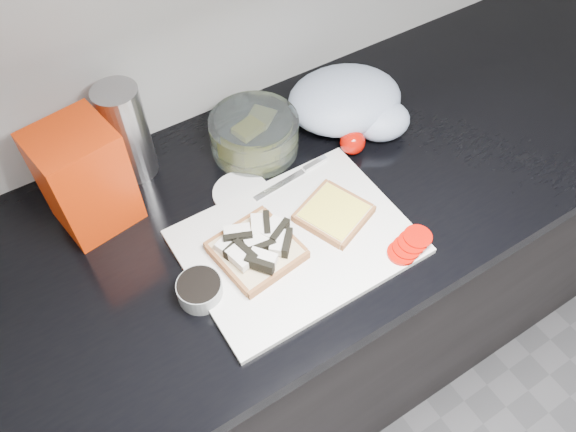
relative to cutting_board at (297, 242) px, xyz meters
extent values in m
cube|color=black|center=(0.08, 0.11, -0.48)|extent=(3.50, 0.60, 0.86)
cube|color=black|center=(0.08, 0.11, -0.03)|extent=(3.50, 0.64, 0.04)
cube|color=white|center=(0.00, 0.00, 0.00)|extent=(0.40, 0.30, 0.01)
cube|color=#CAB78E|center=(-0.08, 0.01, 0.01)|extent=(0.15, 0.15, 0.02)
cube|color=white|center=(-0.11, 0.04, 0.03)|extent=(0.05, 0.04, 0.02)
cube|color=black|center=(-0.11, 0.04, 0.03)|extent=(0.05, 0.03, 0.02)
cube|color=white|center=(-0.09, 0.05, 0.04)|extent=(0.05, 0.04, 0.02)
cube|color=black|center=(-0.09, 0.05, 0.04)|extent=(0.05, 0.03, 0.02)
cube|color=white|center=(-0.05, 0.04, 0.03)|extent=(0.05, 0.05, 0.02)
cube|color=black|center=(-0.05, 0.04, 0.03)|extent=(0.03, 0.05, 0.02)
cube|color=white|center=(-0.11, 0.00, 0.04)|extent=(0.04, 0.05, 0.02)
cube|color=black|center=(-0.11, 0.00, 0.04)|extent=(0.02, 0.05, 0.02)
cube|color=white|center=(-0.07, 0.01, 0.03)|extent=(0.05, 0.03, 0.02)
cube|color=black|center=(-0.07, 0.01, 0.03)|extent=(0.05, 0.02, 0.02)
cube|color=white|center=(-0.04, 0.00, 0.03)|extent=(0.05, 0.05, 0.02)
cube|color=black|center=(-0.04, 0.00, 0.03)|extent=(0.04, 0.05, 0.02)
cube|color=white|center=(-0.08, -0.02, 0.04)|extent=(0.05, 0.05, 0.02)
cube|color=black|center=(-0.08, -0.02, 0.04)|extent=(0.04, 0.05, 0.02)
cube|color=white|center=(-0.03, 0.02, 0.04)|extent=(0.05, 0.05, 0.02)
cube|color=black|center=(-0.03, 0.02, 0.04)|extent=(0.05, 0.03, 0.02)
cube|color=#CAB78E|center=(0.09, 0.01, 0.01)|extent=(0.15, 0.15, 0.02)
cube|color=#FEEA4A|center=(0.09, 0.01, 0.02)|extent=(0.13, 0.13, 0.00)
cylinder|color=#B60C04|center=(0.14, -0.12, 0.01)|extent=(0.07, 0.07, 0.01)
cylinder|color=#B60C04|center=(0.15, -0.12, 0.01)|extent=(0.07, 0.07, 0.01)
cylinder|color=#B60C04|center=(0.17, -0.12, 0.02)|extent=(0.06, 0.06, 0.01)
cylinder|color=#B60C04|center=(0.18, -0.12, 0.02)|extent=(0.05, 0.05, 0.01)
cube|color=silver|center=(0.04, 0.13, 0.01)|extent=(0.12, 0.03, 0.00)
cube|color=silver|center=(0.13, 0.14, 0.01)|extent=(0.06, 0.02, 0.01)
cylinder|color=gray|center=(-0.20, 0.00, 0.01)|extent=(0.08, 0.08, 0.04)
cylinder|color=black|center=(-0.20, 0.00, 0.03)|extent=(0.07, 0.07, 0.01)
cylinder|color=white|center=(-0.03, 0.16, 0.00)|extent=(0.12, 0.12, 0.01)
cylinder|color=silver|center=(0.06, 0.25, 0.03)|extent=(0.18, 0.18, 0.08)
cube|color=#FEEA4A|center=(0.05, 0.25, 0.03)|extent=(0.06, 0.05, 0.04)
cube|color=#CEC37B|center=(0.08, 0.27, 0.01)|extent=(0.08, 0.08, 0.01)
cube|color=red|center=(-0.28, 0.25, 0.10)|extent=(0.15, 0.14, 0.21)
cylinder|color=#A4A4A9|center=(-0.17, 0.33, 0.09)|extent=(0.08, 0.08, 0.20)
ellipsoid|color=#B1BCDA|center=(0.26, 0.23, 0.05)|extent=(0.29, 0.25, 0.11)
ellipsoid|color=#B1BCDA|center=(0.30, 0.15, 0.03)|extent=(0.14, 0.12, 0.08)
sphere|color=#B60C04|center=(0.22, 0.14, 0.02)|extent=(0.05, 0.05, 0.05)
camera|label=1|loc=(-0.33, -0.49, 0.83)|focal=35.00mm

